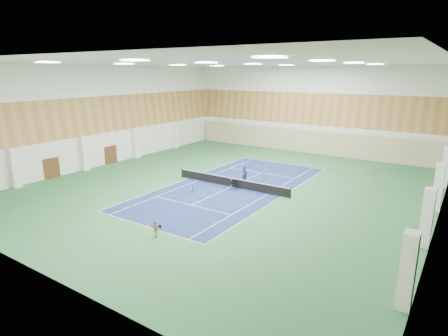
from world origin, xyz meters
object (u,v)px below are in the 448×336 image
Objects in this scene: child_court at (193,188)px; child_apron at (155,229)px; ball_cart at (234,185)px; coach at (245,174)px; tennis_net at (231,182)px.

child_apron is at bearing -90.10° from child_court.
child_court is at bearing -150.03° from ball_cart.
coach is 15.08m from child_apron.
ball_cart is (0.48, -2.86, -0.41)m from coach.
coach is 1.49× the size of child_apron.
ball_cart is (0.68, -0.60, -0.09)m from tennis_net.
coach is (0.20, 2.26, 0.32)m from tennis_net.
child_apron is at bearing -81.72° from tennis_net.
coach is at bearing 78.96° from ball_cart.
child_apron is (1.65, -14.99, -0.29)m from coach.
child_court is 1.10× the size of ball_cart.
tennis_net reaches higher than child_court.
tennis_net is at bearing 118.03° from ball_cart.
child_apron is 12.18m from ball_cart.
child_apron is (3.78, -8.97, 0.08)m from child_court.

